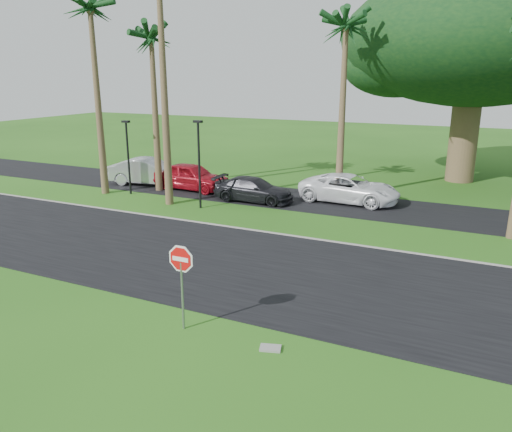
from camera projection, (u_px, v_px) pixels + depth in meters
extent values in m
plane|color=#255615|center=(221.00, 286.00, 16.91)|extent=(120.00, 120.00, 0.00)
cube|color=black|center=(247.00, 266.00, 18.65)|extent=(120.00, 8.00, 0.02)
cube|color=black|center=(331.00, 203.00, 27.77)|extent=(120.00, 5.00, 0.02)
cube|color=gray|center=(287.00, 235.00, 22.16)|extent=(120.00, 0.12, 0.06)
cylinder|color=gray|center=(183.00, 296.00, 13.83)|extent=(0.07, 0.07, 2.00)
cylinder|color=white|center=(181.00, 259.00, 13.52)|extent=(1.05, 0.02, 1.05)
cylinder|color=red|center=(181.00, 259.00, 13.52)|extent=(0.90, 0.02, 0.90)
cube|color=white|center=(181.00, 259.00, 13.52)|extent=(0.50, 0.02, 0.12)
cone|color=brown|center=(98.00, 104.00, 28.65)|extent=(0.44, 0.44, 10.50)
cone|color=brown|center=(155.00, 116.00, 29.56)|extent=(0.44, 0.44, 9.00)
cone|color=brown|center=(164.00, 97.00, 26.01)|extent=(0.44, 0.44, 11.50)
cone|color=brown|center=(342.00, 114.00, 27.77)|extent=(0.44, 0.44, 9.50)
cylinder|color=brown|center=(464.00, 136.00, 32.72)|extent=(1.80, 1.80, 6.00)
ellipsoid|color=black|center=(475.00, 39.00, 31.07)|extent=(16.50, 16.50, 8.25)
cylinder|color=black|center=(128.00, 159.00, 29.33)|extent=(0.12, 0.12, 4.20)
cube|color=black|center=(126.00, 122.00, 28.73)|extent=(0.45, 0.25, 0.12)
cylinder|color=black|center=(199.00, 166.00, 26.15)|extent=(0.12, 0.12, 4.50)
cube|color=black|center=(198.00, 122.00, 25.51)|extent=(0.45, 0.25, 0.12)
imported|color=#ADB0B4|center=(149.00, 172.00, 32.10)|extent=(5.37, 2.73, 1.69)
imported|color=#A00D1A|center=(191.00, 177.00, 30.73)|extent=(4.92, 2.15, 1.65)
imported|color=black|center=(254.00, 190.00, 27.97)|extent=(4.61, 1.95, 1.33)
imported|color=white|center=(350.00, 189.00, 27.74)|extent=(5.61, 2.77, 1.53)
cube|color=gray|center=(270.00, 348.00, 13.03)|extent=(0.63, 0.49, 0.06)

